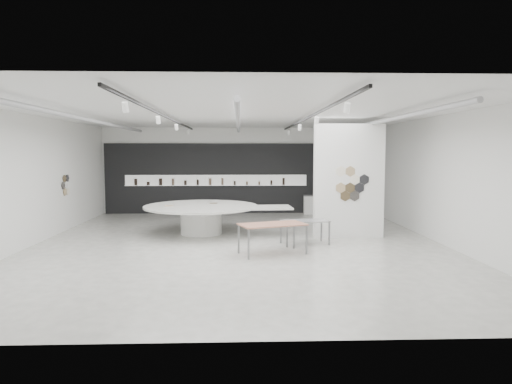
{
  "coord_description": "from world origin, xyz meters",
  "views": [
    {
      "loc": [
        0.05,
        -13.33,
        2.71
      ],
      "look_at": [
        0.56,
        1.2,
        1.44
      ],
      "focal_mm": 32.0,
      "sensor_mm": 36.0,
      "label": 1
    }
  ],
  "objects_px": {
    "partition_column": "(349,181)",
    "kitchen_counter": "(320,205)",
    "sample_table_wood": "(272,226)",
    "sample_table_stone": "(305,222)",
    "display_island": "(204,215)"
  },
  "relations": [
    {
      "from": "partition_column",
      "to": "kitchen_counter",
      "type": "height_order",
      "value": "partition_column"
    },
    {
      "from": "kitchen_counter",
      "to": "sample_table_wood",
      "type": "bearing_deg",
      "value": -104.1
    },
    {
      "from": "display_island",
      "to": "kitchen_counter",
      "type": "bearing_deg",
      "value": 41.75
    },
    {
      "from": "sample_table_wood",
      "to": "sample_table_stone",
      "type": "distance_m",
      "value": 1.65
    },
    {
      "from": "kitchen_counter",
      "to": "sample_table_stone",
      "type": "bearing_deg",
      "value": -99.12
    },
    {
      "from": "sample_table_wood",
      "to": "kitchen_counter",
      "type": "relative_size",
      "value": 1.29
    },
    {
      "from": "partition_column",
      "to": "sample_table_stone",
      "type": "height_order",
      "value": "partition_column"
    },
    {
      "from": "sample_table_stone",
      "to": "kitchen_counter",
      "type": "height_order",
      "value": "kitchen_counter"
    },
    {
      "from": "partition_column",
      "to": "kitchen_counter",
      "type": "relative_size",
      "value": 2.41
    },
    {
      "from": "partition_column",
      "to": "sample_table_wood",
      "type": "height_order",
      "value": "partition_column"
    },
    {
      "from": "sample_table_wood",
      "to": "display_island",
      "type": "bearing_deg",
      "value": 124.17
    },
    {
      "from": "partition_column",
      "to": "kitchen_counter",
      "type": "distance_m",
      "value": 5.69
    },
    {
      "from": "display_island",
      "to": "sample_table_wood",
      "type": "relative_size",
      "value": 2.6
    },
    {
      "from": "display_island",
      "to": "kitchen_counter",
      "type": "relative_size",
      "value": 3.34
    },
    {
      "from": "sample_table_stone",
      "to": "partition_column",
      "type": "bearing_deg",
      "value": 34.75
    }
  ]
}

